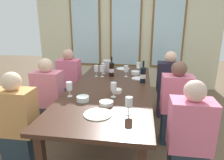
{
  "coord_description": "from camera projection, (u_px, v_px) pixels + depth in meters",
  "views": [
    {
      "loc": [
        0.39,
        -2.49,
        1.6
      ],
      "look_at": [
        0.0,
        0.17,
        0.79
      ],
      "focal_mm": 32.68,
      "sensor_mm": 36.0,
      "label": 1
    }
  ],
  "objects": [
    {
      "name": "wine_glass_4",
      "position": [
        126.0,
        69.0,
        3.12
      ],
      "size": [
        0.07,
        0.07,
        0.17
      ],
      "color": "white",
      "rests_on": "dining_table"
    },
    {
      "name": "tasting_bowl_1",
      "position": [
        117.0,
        91.0,
        2.46
      ],
      "size": [
        0.12,
        0.12,
        0.04
      ],
      "primitive_type": "cylinder",
      "color": "white",
      "rests_on": "dining_table"
    },
    {
      "name": "metal_pitcher",
      "position": [
        107.0,
        66.0,
        3.45
      ],
      "size": [
        0.16,
        0.16,
        0.19
      ],
      "color": "silver",
      "rests_on": "dining_table"
    },
    {
      "name": "white_plate_2",
      "position": [
        138.0,
        78.0,
        3.04
      ],
      "size": [
        0.2,
        0.2,
        0.01
      ],
      "primitive_type": "cylinder",
      "color": "white",
      "rests_on": "dining_table"
    },
    {
      "name": "wine_glass_7",
      "position": [
        114.0,
        87.0,
        2.3
      ],
      "size": [
        0.07,
        0.07,
        0.17
      ],
      "color": "white",
      "rests_on": "dining_table"
    },
    {
      "name": "seated_person_5",
      "position": [
        168.0,
        86.0,
        3.37
      ],
      "size": [
        0.38,
        0.24,
        1.11
      ],
      "color": "#372740",
      "rests_on": "ground"
    },
    {
      "name": "wine_bottle_0",
      "position": [
        112.0,
        69.0,
        3.15
      ],
      "size": [
        0.08,
        0.08,
        0.31
      ],
      "color": "black",
      "rests_on": "dining_table"
    },
    {
      "name": "seated_person_1",
      "position": [
        189.0,
        142.0,
        1.85
      ],
      "size": [
        0.38,
        0.24,
        1.11
      ],
      "color": "#25333D",
      "rests_on": "ground"
    },
    {
      "name": "tasting_bowl_2",
      "position": [
        106.0,
        103.0,
        2.11
      ],
      "size": [
        0.14,
        0.14,
        0.04
      ],
      "primitive_type": "cylinder",
      "color": "white",
      "rests_on": "dining_table"
    },
    {
      "name": "seated_person_2",
      "position": [
        49.0,
        100.0,
        2.8
      ],
      "size": [
        0.38,
        0.24,
        1.11
      ],
      "color": "#292E34",
      "rests_on": "ground"
    },
    {
      "name": "white_plate_0",
      "position": [
        98.0,
        114.0,
        1.9
      ],
      "size": [
        0.27,
        0.27,
        0.01
      ],
      "primitive_type": "cylinder",
      "color": "white",
      "rests_on": "dining_table"
    },
    {
      "name": "tasting_bowl_0",
      "position": [
        83.0,
        99.0,
        2.21
      ],
      "size": [
        0.14,
        0.14,
        0.05
      ],
      "primitive_type": "cylinder",
      "color": "white",
      "rests_on": "dining_table"
    },
    {
      "name": "tasting_bowl_3",
      "position": [
        135.0,
        73.0,
        3.28
      ],
      "size": [
        0.14,
        0.14,
        0.05
      ],
      "primitive_type": "cylinder",
      "color": "white",
      "rests_on": "dining_table"
    },
    {
      "name": "white_plate_1",
      "position": [
        123.0,
        69.0,
        3.64
      ],
      "size": [
        0.23,
        0.23,
        0.01
      ],
      "primitive_type": "cylinder",
      "color": "white",
      "rests_on": "dining_table"
    },
    {
      "name": "dining_table",
      "position": [
        110.0,
        92.0,
        2.68
      ],
      "size": [
        1.04,
        2.43,
        0.74
      ],
      "color": "#40261B",
      "rests_on": "ground"
    },
    {
      "name": "wine_glass_3",
      "position": [
        69.0,
        86.0,
        2.32
      ],
      "size": [
        0.07,
        0.07,
        0.17
      ],
      "color": "white",
      "rests_on": "dining_table"
    },
    {
      "name": "wine_bottle_1",
      "position": [
        143.0,
        75.0,
        2.82
      ],
      "size": [
        0.08,
        0.08,
        0.31
      ],
      "color": "black",
      "rests_on": "dining_table"
    },
    {
      "name": "seated_person_3",
      "position": [
        176.0,
        106.0,
        2.62
      ],
      "size": [
        0.38,
        0.24,
        1.11
      ],
      "color": "#243341",
      "rests_on": "ground"
    },
    {
      "name": "wine_glass_5",
      "position": [
        102.0,
        69.0,
        3.12
      ],
      "size": [
        0.07,
        0.07,
        0.17
      ],
      "color": "white",
      "rests_on": "dining_table"
    },
    {
      "name": "wine_glass_6",
      "position": [
        96.0,
        69.0,
        3.13
      ],
      "size": [
        0.07,
        0.07,
        0.17
      ],
      "color": "white",
      "rests_on": "dining_table"
    },
    {
      "name": "back_wall_with_windows",
      "position": [
        126.0,
        26.0,
        4.68
      ],
      "size": [
        4.24,
        0.1,
        2.9
      ],
      "color": "beige",
      "rests_on": "ground"
    },
    {
      "name": "seated_person_4",
      "position": [
        70.0,
        82.0,
        3.6
      ],
      "size": [
        0.38,
        0.24,
        1.11
      ],
      "color": "#302E3C",
      "rests_on": "ground"
    },
    {
      "name": "wine_glass_1",
      "position": [
        129.0,
        102.0,
        1.87
      ],
      "size": [
        0.07,
        0.07,
        0.17
      ],
      "color": "white",
      "rests_on": "dining_table"
    },
    {
      "name": "wine_glass_8",
      "position": [
        103.0,
        67.0,
        3.3
      ],
      "size": [
        0.07,
        0.07,
        0.17
      ],
      "color": "white",
      "rests_on": "dining_table"
    },
    {
      "name": "wine_glass_2",
      "position": [
        111.0,
        66.0,
        3.32
      ],
      "size": [
        0.07,
        0.07,
        0.17
      ],
      "color": "white",
      "rests_on": "dining_table"
    },
    {
      "name": "seated_person_0",
      "position": [
        18.0,
        126.0,
        2.11
      ],
      "size": [
        0.38,
        0.24,
        1.11
      ],
      "color": "#26353F",
      "rests_on": "ground"
    },
    {
      "name": "ground_plane",
      "position": [
        110.0,
        137.0,
        2.88
      ],
      "size": [
        12.0,
        12.0,
        0.0
      ],
      "primitive_type": "plane",
      "color": "brown"
    },
    {
      "name": "wine_glass_0",
      "position": [
        138.0,
        66.0,
        3.35
      ],
      "size": [
        0.07,
        0.07,
        0.17
      ],
      "color": "white",
      "rests_on": "dining_table"
    }
  ]
}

